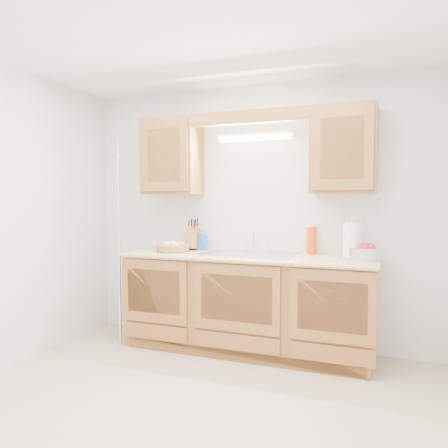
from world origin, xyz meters
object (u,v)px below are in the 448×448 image
at_px(knife_block, 192,238).
at_px(apple_bowl, 366,253).
at_px(fruit_basket, 173,247).
at_px(paper_towel, 351,241).

bearing_deg(knife_block, apple_bowl, -18.31).
xyz_separation_m(fruit_basket, apple_bowl, (1.77, 0.06, 0.02)).
bearing_deg(fruit_basket, apple_bowl, 1.86).
height_order(paper_towel, apple_bowl, paper_towel).
distance_m(fruit_basket, knife_block, 0.25).
bearing_deg(fruit_basket, paper_towel, 4.25).
bearing_deg(fruit_basket, knife_block, 62.79).
height_order(fruit_basket, apple_bowl, apple_bowl).
height_order(knife_block, paper_towel, paper_towel).
bearing_deg(paper_towel, apple_bowl, -27.67).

